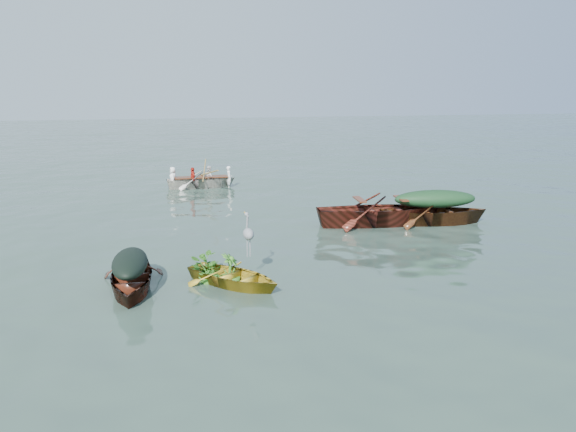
# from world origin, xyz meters

# --- Properties ---
(ground) EXTENTS (140.00, 140.00, 0.00)m
(ground) POSITION_xyz_m (0.00, 0.00, 0.00)
(ground) COLOR #354A3E
(ground) RESTS_ON ground
(yellow_dinghy) EXTENTS (2.58, 2.78, 0.68)m
(yellow_dinghy) POSITION_xyz_m (-2.91, -0.76, 0.00)
(yellow_dinghy) COLOR gold
(yellow_dinghy) RESTS_ON ground
(dark_covered_boat) EXTENTS (1.45, 3.36, 0.79)m
(dark_covered_boat) POSITION_xyz_m (-4.88, -0.46, 0.00)
(dark_covered_boat) COLOR #4C1A11
(dark_covered_boat) RESTS_ON ground
(green_tarp_boat) EXTENTS (4.53, 2.17, 1.01)m
(green_tarp_boat) POSITION_xyz_m (3.67, 2.87, 0.00)
(green_tarp_boat) COLOR #553313
(green_tarp_boat) RESTS_ON ground
(open_wooden_boat) EXTENTS (5.23, 2.30, 1.22)m
(open_wooden_boat) POSITION_xyz_m (2.09, 3.18, 0.00)
(open_wooden_boat) COLOR maroon
(open_wooden_boat) RESTS_ON ground
(rowed_boat) EXTENTS (3.83, 1.18, 0.88)m
(rowed_boat) POSITION_xyz_m (-2.04, 10.99, 0.00)
(rowed_boat) COLOR silver
(rowed_boat) RESTS_ON ground
(dark_tarp_cover) EXTENTS (0.80, 1.85, 0.40)m
(dark_tarp_cover) POSITION_xyz_m (-4.88, -0.46, 0.60)
(dark_tarp_cover) COLOR black
(dark_tarp_cover) RESTS_ON dark_covered_boat
(green_tarp_cover) EXTENTS (2.49, 1.19, 0.52)m
(green_tarp_cover) POSITION_xyz_m (3.67, 2.87, 0.77)
(green_tarp_cover) COLOR #163619
(green_tarp_cover) RESTS_ON green_tarp_boat
(thwart_benches) EXTENTS (2.64, 1.30, 0.04)m
(thwart_benches) POSITION_xyz_m (2.09, 3.18, 0.63)
(thwart_benches) COLOR #512312
(thwart_benches) RESTS_ON open_wooden_boat
(heron) EXTENTS (0.47, 0.49, 0.92)m
(heron) POSITION_xyz_m (-2.52, -0.37, 0.80)
(heron) COLOR gray
(heron) RESTS_ON yellow_dinghy
(dinghy_weeds) EXTENTS (1.11, 1.14, 0.60)m
(dinghy_weeds) POSITION_xyz_m (-3.24, -0.32, 0.64)
(dinghy_weeds) COLOR #22631A
(dinghy_weeds) RESTS_ON yellow_dinghy
(rowers) EXTENTS (2.69, 1.06, 0.76)m
(rowers) POSITION_xyz_m (-2.04, 10.99, 0.82)
(rowers) COLOR white
(rowers) RESTS_ON rowed_boat
(oars) EXTENTS (0.63, 2.61, 0.06)m
(oars) POSITION_xyz_m (-2.04, 10.99, 0.47)
(oars) COLOR olive
(oars) RESTS_ON rowed_boat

